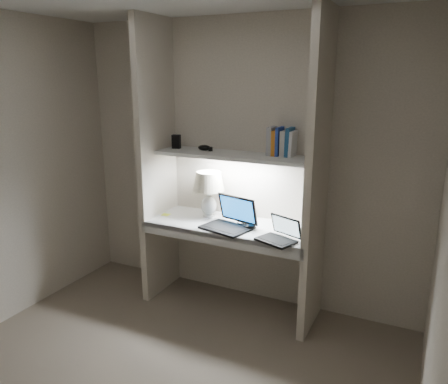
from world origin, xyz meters
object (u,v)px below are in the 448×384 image
Objects in this scene: table_lamp at (209,186)px; speaker at (246,210)px; laptop_main at (230,221)px; laptop_netbook at (280,235)px; book_row at (282,142)px.

speaker is at bearing 20.60° from table_lamp.
laptop_netbook is (0.47, -0.11, -0.02)m from laptop_main.
laptop_main is 1.28× the size of laptop_netbook.
book_row is at bearing 15.30° from speaker.
speaker is (-0.45, 0.41, 0.03)m from laptop_netbook.
speaker is at bearing 174.09° from book_row.
laptop_netbook is 0.61m from speaker.
table_lamp is at bearing -138.20° from speaker.
table_lamp is 2.92× the size of speaker.
laptop_netbook is (0.77, -0.29, -0.24)m from table_lamp.
laptop_netbook is at bearing -70.35° from book_row.
book_row is at bearing 131.16° from laptop_netbook.
laptop_main is 1.93× the size of book_row.
laptop_main is at bearing -72.41° from speaker.
speaker is 0.61× the size of book_row.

